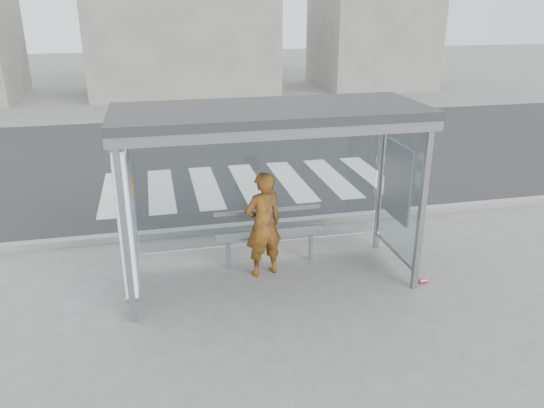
{
  "coord_description": "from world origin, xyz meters",
  "views": [
    {
      "loc": [
        -1.56,
        -6.91,
        3.95
      ],
      "look_at": [
        0.06,
        0.2,
        1.15
      ],
      "focal_mm": 35.0,
      "sensor_mm": 36.0,
      "label": 1
    }
  ],
  "objects_px": {
    "soda_can": "(423,281)",
    "bench": "(270,233)",
    "person": "(263,225)",
    "bus_shelter": "(243,153)"
  },
  "relations": [
    {
      "from": "person",
      "to": "soda_can",
      "type": "xyz_separation_m",
      "value": [
        2.27,
        -0.82,
        -0.78
      ]
    },
    {
      "from": "bus_shelter",
      "to": "person",
      "type": "xyz_separation_m",
      "value": [
        0.3,
        0.16,
        -1.16
      ]
    },
    {
      "from": "bench",
      "to": "soda_can",
      "type": "xyz_separation_m",
      "value": [
        2.1,
        -1.13,
        -0.49
      ]
    },
    {
      "from": "person",
      "to": "bench",
      "type": "relative_size",
      "value": 0.95
    },
    {
      "from": "bus_shelter",
      "to": "person",
      "type": "relative_size",
      "value": 2.59
    },
    {
      "from": "soda_can",
      "to": "bench",
      "type": "bearing_deg",
      "value": 151.79
    },
    {
      "from": "person",
      "to": "soda_can",
      "type": "bearing_deg",
      "value": 145.16
    },
    {
      "from": "person",
      "to": "soda_can",
      "type": "distance_m",
      "value": 2.54
    },
    {
      "from": "bus_shelter",
      "to": "soda_can",
      "type": "distance_m",
      "value": 3.29
    },
    {
      "from": "person",
      "to": "bench",
      "type": "bearing_deg",
      "value": -134.11
    }
  ]
}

